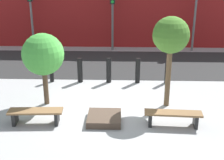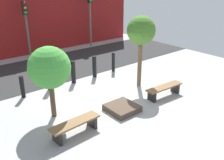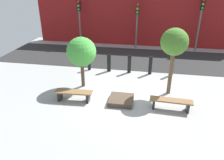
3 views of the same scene
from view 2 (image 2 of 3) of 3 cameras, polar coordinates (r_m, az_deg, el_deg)
ground_plane at (r=9.90m, az=-1.52°, el=-4.80°), size 18.00×18.00×0.00m
road_strip at (r=13.75m, az=-14.04°, el=2.56°), size 18.00×4.44×0.01m
building_facade at (r=16.34m, az=-20.26°, el=13.06°), size 16.20×0.50×4.47m
bench_left at (r=7.87m, az=-8.41°, el=-10.21°), size 1.67×0.53×0.45m
bench_right at (r=10.34m, az=11.84°, el=-2.06°), size 1.75×0.49×0.45m
planter_bed at (r=9.18m, az=2.31°, el=-6.41°), size 1.05×1.06×0.21m
tree_behind_left_bench at (r=8.39m, az=-14.11°, el=2.66°), size 1.41×1.41×2.51m
tree_behind_right_bench at (r=10.60m, az=6.68°, el=10.92°), size 1.20×1.20×3.09m
bollard_far_left at (r=10.64m, az=-19.82°, el=-1.51°), size 0.17×0.17×0.91m
bollard_left at (r=11.01m, az=-14.13°, el=0.35°), size 0.22×0.22×1.04m
bollard_center at (r=11.51m, az=-8.85°, el=1.81°), size 0.20×0.20×1.05m
bollard_right at (r=12.11m, az=-4.03°, el=3.08°), size 0.20×0.20×1.05m
bollard_far_right at (r=12.80m, az=0.31°, el=4.10°), size 0.17×0.17×1.00m
traffic_light_mid_west at (r=15.46m, az=-19.06°, el=13.04°), size 0.28×0.27×3.33m
traffic_light_mid_east at (r=17.48m, az=-5.04°, el=15.95°), size 0.28×0.27×3.72m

